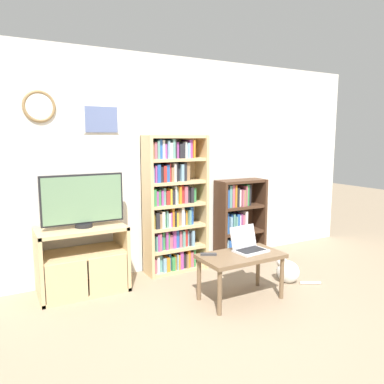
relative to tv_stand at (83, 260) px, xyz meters
name	(u,v)px	position (x,y,z in m)	size (l,w,h in m)	color
ground_plane	(236,324)	(1.02, -1.36, -0.35)	(18.00, 18.00, 0.00)	gray
wall_back	(157,164)	(1.01, 0.32, 0.95)	(6.14, 0.09, 2.60)	silver
tv_stand	(83,260)	(0.00, 0.00, 0.00)	(0.90, 0.50, 0.70)	tan
television	(83,200)	(0.03, 0.01, 0.63)	(0.84, 0.18, 0.56)	black
bookshelf_tall	(172,205)	(1.12, 0.14, 0.46)	(0.76, 0.31, 1.66)	tan
bookshelf_short	(236,220)	(2.08, 0.15, 0.17)	(0.68, 0.29, 1.07)	#472D1E
coffee_table	(241,260)	(1.36, -0.95, 0.06)	(0.84, 0.46, 0.47)	brown
laptop	(248,245)	(1.49, -0.89, 0.18)	(0.35, 0.30, 0.25)	silver
remote_near_laptop	(209,254)	(1.05, -0.82, 0.13)	(0.16, 0.12, 0.02)	#38383A
cat	(287,271)	(2.08, -0.85, -0.21)	(0.45, 0.38, 0.31)	white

